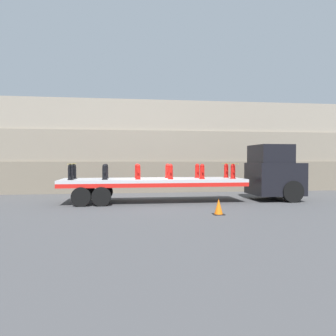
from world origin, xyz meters
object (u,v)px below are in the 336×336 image
fire_hydrant_red_far_5 (226,171)px  fire_hydrant_red_far_2 (137,171)px  fire_hydrant_red_near_3 (171,172)px  fire_hydrant_red_near_5 (233,171)px  fire_hydrant_black_far_1 (106,171)px  truck_cab (275,173)px  fire_hydrant_red_far_4 (197,171)px  fire_hydrant_red_near_4 (202,172)px  fire_hydrant_black_near_1 (105,172)px  flatbed_trailer (141,183)px  fire_hydrant_black_near_0 (70,172)px  fire_hydrant_black_far_0 (74,171)px  fire_hydrant_red_far_3 (168,171)px  traffic_cone (219,207)px  fire_hydrant_red_near_2 (138,172)px

fire_hydrant_red_far_5 → fire_hydrant_red_far_2: bearing=180.0°
fire_hydrant_red_near_3 → fire_hydrant_red_near_5: 3.29m
fire_hydrant_black_far_1 → fire_hydrant_red_near_3: same height
truck_cab → fire_hydrant_red_far_2: truck_cab is taller
fire_hydrant_red_near_3 → fire_hydrant_red_far_4: size_ratio=1.00×
fire_hydrant_red_near_4 → fire_hydrant_red_near_5: same height
fire_hydrant_black_near_1 → fire_hydrant_red_far_2: bearing=34.4°
fire_hydrant_red_near_3 → flatbed_trailer: bearing=158.7°
flatbed_trailer → fire_hydrant_black_far_1: size_ratio=12.15×
fire_hydrant_red_far_4 → fire_hydrant_black_far_1: bearing=180.0°
fire_hydrant_black_near_0 → fire_hydrant_black_far_0: 1.13m
fire_hydrant_black_near_1 → fire_hydrant_black_near_0: bearing=180.0°
fire_hydrant_black_far_0 → fire_hydrant_red_far_3: bearing=0.0°
fire_hydrant_red_far_5 → fire_hydrant_black_far_0: bearing=180.0°
fire_hydrant_black_near_0 → fire_hydrant_black_near_1: 1.64m
truck_cab → fire_hydrant_red_near_5: truck_cab is taller
fire_hydrant_red_far_3 → fire_hydrant_black_near_0: bearing=-167.1°
fire_hydrant_red_far_3 → traffic_cone: (1.42, -4.83, -1.29)m
fire_hydrant_red_near_3 → traffic_cone: (1.42, -3.71, -1.29)m
flatbed_trailer → fire_hydrant_black_far_0: size_ratio=12.15×
fire_hydrant_red_near_3 → fire_hydrant_red_far_4: same height
fire_hydrant_red_near_2 → fire_hydrant_black_near_0: bearing=180.0°
fire_hydrant_black_near_1 → traffic_cone: fire_hydrant_black_near_1 is taller
flatbed_trailer → fire_hydrant_red_far_3: fire_hydrant_red_far_3 is taller
truck_cab → fire_hydrant_red_near_2: size_ratio=3.90×
fire_hydrant_black_near_0 → fire_hydrant_red_far_4: (6.57, 1.13, 0.00)m
fire_hydrant_black_far_1 → fire_hydrant_red_far_3: bearing=0.0°
fire_hydrant_black_far_1 → fire_hydrant_red_far_5: (6.57, 0.00, 0.00)m
fire_hydrant_black_far_1 → traffic_cone: bearing=-45.8°
truck_cab → fire_hydrant_red_near_5: bearing=-167.8°
fire_hydrant_red_near_2 → traffic_cone: size_ratio=1.21×
fire_hydrant_black_near_1 → truck_cab: bearing=3.5°
truck_cab → fire_hydrant_black_far_1: 9.20m
fire_hydrant_red_far_3 → fire_hydrant_red_near_4: bearing=-34.4°
truck_cab → fire_hydrant_black_near_1: truck_cab is taller
fire_hydrant_red_near_4 → fire_hydrant_red_far_5: bearing=34.4°
truck_cab → fire_hydrant_red_near_2: truck_cab is taller
fire_hydrant_red_far_4 → fire_hydrant_red_far_2: bearing=180.0°
fire_hydrant_red_near_2 → fire_hydrant_red_near_5: size_ratio=1.00×
fire_hydrant_black_near_1 → fire_hydrant_red_near_5: bearing=0.0°
fire_hydrant_black_near_1 → fire_hydrant_red_far_5: 6.67m
fire_hydrant_red_near_3 → fire_hydrant_red_far_5: same height
fire_hydrant_red_near_5 → fire_hydrant_red_far_5: 1.13m
fire_hydrant_black_far_1 → fire_hydrant_red_far_4: size_ratio=1.00×
fire_hydrant_red_far_5 → fire_hydrant_red_near_3: bearing=-161.1°
fire_hydrant_black_far_1 → fire_hydrant_red_near_3: 3.47m
fire_hydrant_black_near_1 → fire_hydrant_red_far_3: bearing=18.9°
fire_hydrant_black_far_0 → fire_hydrant_red_near_3: 5.06m
fire_hydrant_black_far_0 → fire_hydrant_red_near_3: (4.93, -1.13, 0.00)m
fire_hydrant_black_near_1 → fire_hydrant_red_far_2: 1.99m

